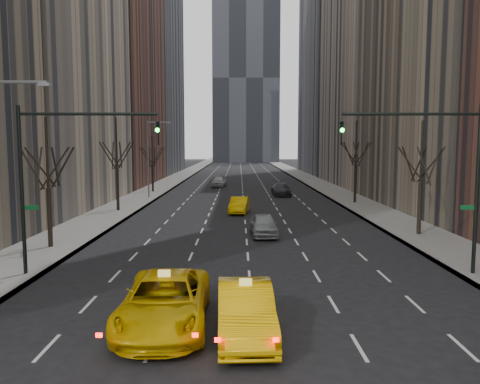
{
  "coord_description": "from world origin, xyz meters",
  "views": [
    {
      "loc": [
        -0.5,
        -10.04,
        6.31
      ],
      "look_at": [
        -0.44,
        17.85,
        3.5
      ],
      "focal_mm": 35.0,
      "sensor_mm": 36.0,
      "label": 1
    }
  ],
  "objects": [
    {
      "name": "traffic_mast_right",
      "position": [
        9.11,
        12.0,
        5.49
      ],
      "size": [
        6.69,
        0.39,
        8.0
      ],
      "color": "black",
      "rests_on": "ground"
    },
    {
      "name": "bld_left_deep",
      "position": [
        -21.5,
        96.0,
        30.0
      ],
      "size": [
        14.0,
        30.0,
        60.0
      ],
      "primitive_type": "cube",
      "color": "slate",
      "rests_on": "ground"
    },
    {
      "name": "tree_lw_c",
      "position": [
        -12.0,
        34.0,
        4.04
      ],
      "size": [
        3.36,
        3.5,
        8.74
      ],
      "color": "black",
      "rests_on": "ground"
    },
    {
      "name": "bld_left_far",
      "position": [
        -21.5,
        66.0,
        22.0
      ],
      "size": [
        14.0,
        28.0,
        44.0
      ],
      "primitive_type": "cube",
      "color": "brown",
      "rests_on": "ground"
    },
    {
      "name": "traffic_mast_left",
      "position": [
        -9.11,
        12.0,
        5.49
      ],
      "size": [
        6.69,
        0.39,
        8.0
      ],
      "color": "black",
      "rests_on": "ground"
    },
    {
      "name": "far_taxi",
      "position": [
        -0.47,
        33.12,
        0.74
      ],
      "size": [
        2.06,
        4.65,
        1.49
      ],
      "primitive_type": "imported",
      "rotation": [
        0.0,
        0.0,
        -0.11
      ],
      "color": "#FFC505",
      "rests_on": "ground"
    },
    {
      "name": "silver_sedan_ahead",
      "position": [
        1.23,
        22.16,
        0.77
      ],
      "size": [
        1.97,
        4.55,
        1.53
      ],
      "primitive_type": "imported",
      "rotation": [
        0.0,
        0.0,
        0.04
      ],
      "color": "#929599",
      "rests_on": "ground"
    },
    {
      "name": "tower_far",
      "position": [
        2.0,
        170.0,
        60.0
      ],
      "size": [
        24.0,
        24.0,
        120.0
      ],
      "primitive_type": "cube",
      "color": "black",
      "rests_on": "ground"
    },
    {
      "name": "far_car_white",
      "position": [
        -3.55,
        60.07,
        0.84
      ],
      "size": [
        2.46,
        5.09,
        1.67
      ],
      "primitive_type": "imported",
      "rotation": [
        0.0,
        0.0,
        -0.1
      ],
      "color": "#B8B8B8",
      "rests_on": "ground"
    },
    {
      "name": "tree_rw_b",
      "position": [
        12.0,
        22.0,
        3.72
      ],
      "size": [
        3.36,
        3.5,
        7.82
      ],
      "color": "black",
      "rests_on": "ground"
    },
    {
      "name": "streetlight_far",
      "position": [
        -10.84,
        45.0,
        5.62
      ],
      "size": [
        2.83,
        0.22,
        9.0
      ],
      "color": "slate",
      "rests_on": "ground"
    },
    {
      "name": "tree_rw_c",
      "position": [
        12.0,
        40.0,
        4.04
      ],
      "size": [
        3.36,
        3.5,
        8.74
      ],
      "color": "black",
      "rests_on": "ground"
    },
    {
      "name": "bld_right_deep",
      "position": [
        21.5,
        95.0,
        29.0
      ],
      "size": [
        14.0,
        30.0,
        58.0
      ],
      "primitive_type": "cube",
      "color": "slate",
      "rests_on": "ground"
    },
    {
      "name": "far_suv_grey",
      "position": [
        4.77,
        48.21,
        0.77
      ],
      "size": [
        2.31,
        5.35,
        1.53
      ],
      "primitive_type": "imported",
      "rotation": [
        0.0,
        0.0,
        0.03
      ],
      "color": "#2E2E33",
      "rests_on": "ground"
    },
    {
      "name": "sidewalk_left",
      "position": [
        -12.25,
        70.0,
        0.07
      ],
      "size": [
        4.5,
        320.0,
        0.15
      ],
      "primitive_type": "cube",
      "color": "slate",
      "rests_on": "ground"
    },
    {
      "name": "taxi_sedan",
      "position": [
        -0.29,
        4.96,
        0.85
      ],
      "size": [
        2.01,
        5.25,
        1.71
      ],
      "primitive_type": "imported",
      "rotation": [
        0.0,
        0.0,
        0.04
      ],
      "color": "#FFB805",
      "rests_on": "ground"
    },
    {
      "name": "bld_right_far",
      "position": [
        21.5,
        64.0,
        25.0
      ],
      "size": [
        14.0,
        28.0,
        50.0
      ],
      "primitive_type": "cube",
      "color": "#BBA88F",
      "rests_on": "ground"
    },
    {
      "name": "taxi_suv",
      "position": [
        -3.09,
        5.78,
        0.89
      ],
      "size": [
        3.12,
        6.46,
        1.77
      ],
      "primitive_type": "imported",
      "rotation": [
        0.0,
        0.0,
        0.03
      ],
      "color": "#E7B804",
      "rests_on": "ground"
    },
    {
      "name": "tree_lw_d",
      "position": [
        -12.0,
        52.0,
        3.56
      ],
      "size": [
        3.36,
        3.5,
        7.36
      ],
      "color": "black",
      "rests_on": "ground"
    },
    {
      "name": "sidewalk_right",
      "position": [
        12.25,
        70.0,
        0.07
      ],
      "size": [
        4.5,
        320.0,
        0.15
      ],
      "primitive_type": "cube",
      "color": "slate",
      "rests_on": "ground"
    },
    {
      "name": "tree_lw_b",
      "position": [
        -12.0,
        18.0,
        3.72
      ],
      "size": [
        3.36,
        3.5,
        7.82
      ],
      "color": "black",
      "rests_on": "ground"
    }
  ]
}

